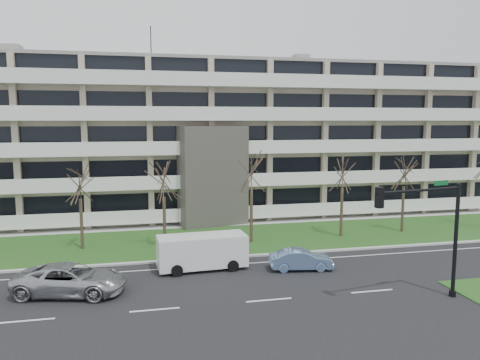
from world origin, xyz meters
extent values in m
plane|color=black|center=(0.00, 0.00, 0.00)|extent=(160.00, 160.00, 0.00)
cube|color=#1F4818|center=(0.00, 13.00, 0.03)|extent=(90.00, 10.00, 0.06)
cube|color=#B2B2AD|center=(0.00, 8.00, 0.06)|extent=(90.00, 0.35, 0.12)
cube|color=#B2B2AD|center=(0.00, 18.50, 0.04)|extent=(90.00, 2.00, 0.08)
cube|color=white|center=(0.00, 6.50, 0.01)|extent=(90.00, 0.12, 0.01)
cube|color=#C3B298|center=(0.00, 25.50, 7.50)|extent=(60.00, 12.00, 15.00)
cube|color=gray|center=(0.00, 25.50, 15.15)|extent=(60.50, 12.50, 0.30)
cube|color=#4C4742|center=(0.00, 18.50, 4.50)|extent=(6.39, 3.69, 9.00)
cube|color=black|center=(0.00, 18.30, 2.00)|extent=(4.92, 1.19, 3.50)
cube|color=gray|center=(-18.00, 25.50, 15.90)|extent=(2.00, 2.00, 1.20)
cylinder|color=black|center=(-5.00, 25.50, 17.00)|extent=(0.10, 0.10, 3.50)
cube|color=black|center=(0.00, 19.48, 2.10)|extent=(58.00, 0.10, 1.80)
cube|color=white|center=(0.00, 18.80, 0.60)|extent=(58.00, 1.40, 0.22)
cube|color=white|center=(0.00, 18.15, 1.20)|extent=(58.00, 0.08, 1.00)
cube|color=black|center=(0.00, 19.48, 5.10)|extent=(58.00, 0.10, 1.80)
cube|color=white|center=(0.00, 18.80, 3.60)|extent=(58.00, 1.40, 0.22)
cube|color=white|center=(0.00, 18.15, 4.20)|extent=(58.00, 0.08, 1.00)
cube|color=black|center=(0.00, 19.48, 8.10)|extent=(58.00, 0.10, 1.80)
cube|color=white|center=(0.00, 18.80, 6.60)|extent=(58.00, 1.40, 0.22)
cube|color=white|center=(0.00, 18.15, 7.20)|extent=(58.00, 0.08, 1.00)
cube|color=black|center=(0.00, 19.48, 11.10)|extent=(58.00, 0.10, 1.80)
cube|color=white|center=(0.00, 18.80, 9.60)|extent=(58.00, 1.40, 0.22)
cube|color=white|center=(0.00, 18.15, 10.20)|extent=(58.00, 0.08, 1.00)
cube|color=black|center=(0.00, 19.48, 14.10)|extent=(58.00, 0.10, 1.80)
cube|color=white|center=(0.00, 18.80, 12.60)|extent=(58.00, 1.40, 0.22)
cube|color=white|center=(0.00, 18.15, 13.20)|extent=(58.00, 0.08, 1.00)
imported|color=#B0B1B7|center=(-10.43, 3.20, 0.83)|extent=(6.48, 4.09, 1.67)
imported|color=#7A9ED3|center=(3.42, 4.50, 0.66)|extent=(4.18, 1.98, 1.32)
cube|color=white|center=(-2.75, 6.03, 1.20)|extent=(5.77, 2.43, 1.99)
cube|color=black|center=(-2.75, 6.03, 1.78)|extent=(5.34, 2.25, 0.73)
cube|color=white|center=(-0.08, 6.19, 1.05)|extent=(0.48, 2.01, 1.26)
cylinder|color=black|center=(-4.46, 4.88, 0.37)|extent=(0.75, 0.31, 0.73)
cylinder|color=black|center=(-4.59, 6.97, 0.37)|extent=(0.75, 0.31, 0.73)
cylinder|color=black|center=(-0.91, 5.09, 0.37)|extent=(0.75, 0.31, 0.73)
cylinder|color=black|center=(-1.03, 7.18, 0.37)|extent=(0.75, 0.31, 0.73)
cylinder|color=black|center=(9.91, -1.63, 0.15)|extent=(0.37, 0.37, 0.31)
cylinder|color=black|center=(9.91, -1.63, 3.10)|extent=(0.21, 0.21, 6.19)
cylinder|color=black|center=(7.27, -2.09, 5.99)|extent=(5.31, 1.06, 0.14)
cube|color=black|center=(4.83, -2.51, 5.78)|extent=(0.38, 0.38, 1.03)
sphere|color=red|center=(4.83, -2.51, 6.11)|extent=(0.21, 0.21, 0.21)
sphere|color=orange|center=(4.83, -2.51, 5.78)|extent=(0.21, 0.21, 0.21)
sphere|color=green|center=(4.83, -2.51, 5.45)|extent=(0.21, 0.21, 0.21)
cube|color=#0C5926|center=(8.69, -1.84, 6.30)|extent=(0.92, 0.20, 0.26)
cylinder|color=#382B21|center=(-10.79, 12.51, 1.89)|extent=(0.24, 0.24, 3.78)
cylinder|color=#382B21|center=(-4.81, 11.22, 1.96)|extent=(0.24, 0.24, 3.93)
cylinder|color=#382B21|center=(1.91, 11.68, 2.17)|extent=(0.24, 0.24, 4.34)
cylinder|color=#382B21|center=(9.57, 11.91, 2.02)|extent=(0.24, 0.24, 4.04)
cylinder|color=#382B21|center=(15.34, 12.25, 1.97)|extent=(0.24, 0.24, 3.94)
camera|label=1|loc=(-6.67, -22.99, 9.52)|focal=35.00mm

